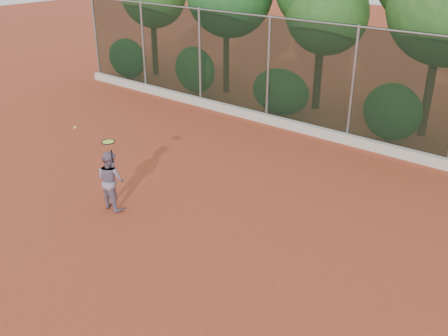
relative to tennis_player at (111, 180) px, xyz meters
The scene contains 6 objects.
ground 2.44m from the tennis_player, ahead, with size 80.00×80.00×0.00m, color #A24026.
concrete_curb 7.43m from the tennis_player, 71.71° to the left, with size 24.00×0.20×0.30m, color beige.
tennis_player is the anchor object (origin of this frame).
chainlink_fence 7.67m from the tennis_player, 72.14° to the left, with size 24.09×0.09×3.50m.
tennis_racket 1.09m from the tennis_player, 31.78° to the right, with size 0.38×0.38×0.52m.
tennis_ball_in_flight 1.42m from the tennis_player, 164.48° to the right, with size 0.06×0.06×0.06m.
Camera 1 is at (6.09, -6.49, 5.73)m, focal length 40.00 mm.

